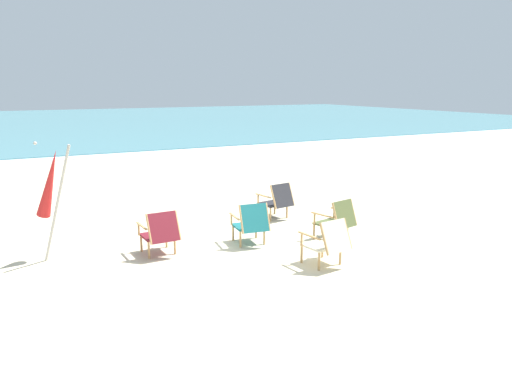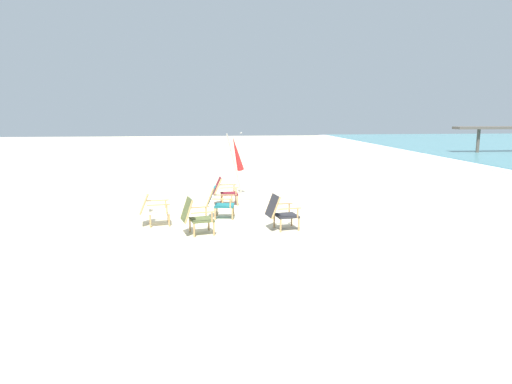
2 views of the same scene
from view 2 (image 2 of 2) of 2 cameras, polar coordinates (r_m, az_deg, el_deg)
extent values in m
plane|color=beige|center=(12.22, -4.45, -2.61)|extent=(80.00, 80.00, 0.00)
cube|color=#196066|center=(11.57, -3.97, -1.70)|extent=(0.57, 0.54, 0.04)
cube|color=#196066|center=(11.56, -5.66, -0.52)|extent=(0.52, 0.29, 0.49)
cylinder|color=tan|center=(11.81, -2.83, -2.23)|extent=(0.04, 0.04, 0.32)
cylinder|color=tan|center=(11.36, -2.97, -2.73)|extent=(0.04, 0.04, 0.32)
cylinder|color=tan|center=(11.85, -4.92, -2.22)|extent=(0.04, 0.04, 0.32)
cylinder|color=tan|center=(11.39, -5.14, -2.72)|extent=(0.04, 0.04, 0.32)
cube|color=tan|center=(11.80, -3.97, -0.38)|extent=(0.10, 0.53, 0.02)
cylinder|color=tan|center=(11.81, -3.06, -0.90)|extent=(0.04, 0.04, 0.22)
cube|color=tan|center=(11.25, -4.20, -0.89)|extent=(0.10, 0.53, 0.02)
cylinder|color=tan|center=(11.26, -3.24, -1.44)|extent=(0.04, 0.04, 0.22)
cylinder|color=tan|center=(11.80, -5.53, -0.30)|extent=(0.07, 0.24, 0.50)
cylinder|color=tan|center=(11.31, -5.80, -0.75)|extent=(0.07, 0.24, 0.50)
cube|color=#515B33|center=(10.12, -6.82, -3.44)|extent=(0.62, 0.59, 0.04)
cube|color=#515B33|center=(10.00, -8.67, -2.20)|extent=(0.53, 0.31, 0.50)
cylinder|color=tan|center=(10.42, -5.93, -3.93)|extent=(0.04, 0.04, 0.32)
cylinder|color=tan|center=(9.98, -5.30, -4.54)|extent=(0.04, 0.04, 0.32)
cylinder|color=tan|center=(10.34, -8.26, -4.10)|extent=(0.04, 0.04, 0.32)
cylinder|color=tan|center=(9.89, -7.73, -4.73)|extent=(0.04, 0.04, 0.32)
cube|color=tan|center=(10.33, -7.30, -1.92)|extent=(0.15, 0.52, 0.02)
cylinder|color=tan|center=(10.40, -6.27, -2.45)|extent=(0.04, 0.04, 0.22)
cube|color=tan|center=(9.80, -6.60, -2.56)|extent=(0.15, 0.52, 0.02)
cylinder|color=tan|center=(9.86, -5.53, -3.11)|extent=(0.04, 0.04, 0.22)
cylinder|color=tan|center=(10.25, -8.94, -1.91)|extent=(0.09, 0.21, 0.50)
cylinder|color=tan|center=(9.76, -8.39, -2.50)|extent=(0.09, 0.21, 0.50)
cube|color=maroon|center=(13.23, -3.37, -0.21)|extent=(0.54, 0.50, 0.04)
cube|color=maroon|center=(13.16, -4.88, 0.76)|extent=(0.50, 0.27, 0.49)
cylinder|color=tan|center=(13.51, -2.54, -0.69)|extent=(0.04, 0.04, 0.32)
cylinder|color=tan|center=(13.05, -2.32, -1.06)|extent=(0.04, 0.04, 0.32)
cylinder|color=tan|center=(13.47, -4.37, -0.73)|extent=(0.04, 0.04, 0.32)
cylinder|color=tan|center=(13.01, -4.22, -1.11)|extent=(0.04, 0.04, 0.32)
cube|color=tan|center=(13.47, -3.57, 0.91)|extent=(0.06, 0.53, 0.02)
cylinder|color=tan|center=(13.50, -2.77, 0.47)|extent=(0.04, 0.04, 0.22)
cube|color=tan|center=(12.92, -3.35, 0.53)|extent=(0.06, 0.53, 0.02)
cylinder|color=tan|center=(12.95, -2.52, 0.07)|extent=(0.04, 0.04, 0.22)
cylinder|color=tan|center=(13.42, -4.95, 0.93)|extent=(0.05, 0.25, 0.49)
cylinder|color=tan|center=(12.91, -4.81, 0.58)|extent=(0.05, 0.25, 0.49)
cube|color=#28282D|center=(10.46, 3.82, -2.95)|extent=(0.59, 0.56, 0.04)
cube|color=#28282D|center=(10.30, 2.08, -1.75)|extent=(0.52, 0.30, 0.50)
cylinder|color=tan|center=(10.78, 4.48, -3.44)|extent=(0.04, 0.04, 0.32)
cylinder|color=tan|center=(10.35, 5.37, -4.01)|extent=(0.04, 0.04, 0.32)
cylinder|color=tan|center=(10.64, 2.29, -3.59)|extent=(0.04, 0.04, 0.32)
cylinder|color=tan|center=(10.21, 3.10, -4.18)|extent=(0.04, 0.04, 0.32)
cube|color=tan|center=(10.66, 3.23, -1.48)|extent=(0.12, 0.53, 0.02)
cylinder|color=tan|center=(10.75, 4.17, -2.00)|extent=(0.04, 0.04, 0.22)
cube|color=tan|center=(10.15, 4.25, -2.09)|extent=(0.12, 0.53, 0.02)
cylinder|color=tan|center=(10.23, 5.24, -2.63)|extent=(0.04, 0.04, 0.22)
cylinder|color=tan|center=(10.54, 1.66, -1.48)|extent=(0.08, 0.23, 0.50)
cylinder|color=tan|center=(10.06, 2.52, -2.04)|extent=(0.08, 0.23, 0.50)
cube|color=beige|center=(11.08, -12.01, -2.42)|extent=(0.58, 0.54, 0.04)
cube|color=beige|center=(11.03, -13.82, -1.27)|extent=(0.52, 0.30, 0.49)
cylinder|color=tan|center=(11.35, -10.92, -2.91)|extent=(0.04, 0.04, 0.32)
cylinder|color=tan|center=(10.89, -10.80, -3.45)|extent=(0.04, 0.04, 0.32)
cylinder|color=tan|center=(11.34, -13.11, -3.01)|extent=(0.04, 0.04, 0.32)
cylinder|color=tan|center=(10.88, -13.07, -3.55)|extent=(0.04, 0.04, 0.32)
cube|color=tan|center=(11.31, -12.19, -1.04)|extent=(0.10, 0.53, 0.02)
cylinder|color=tan|center=(11.33, -11.22, -1.54)|extent=(0.04, 0.04, 0.22)
cube|color=tan|center=(10.76, -12.11, -1.59)|extent=(0.10, 0.53, 0.02)
cylinder|color=tan|center=(10.79, -11.09, -2.12)|extent=(0.04, 0.04, 0.22)
cylinder|color=tan|center=(11.28, -13.82, -1.03)|extent=(0.07, 0.24, 0.50)
cylinder|color=tan|center=(10.78, -13.82, -1.53)|extent=(0.07, 0.24, 0.50)
cylinder|color=#B7B2A8|center=(14.70, -2.72, 3.47)|extent=(0.52, 0.55, 2.01)
cone|color=red|center=(14.75, -2.42, 4.86)|extent=(0.55, 0.57, 1.17)
sphere|color=#B7B2A8|center=(14.87, -1.87, 7.40)|extent=(0.06, 0.06, 0.06)
cylinder|color=brown|center=(32.63, 26.01, 5.76)|extent=(0.20, 0.20, 1.67)
camera|label=1|loc=(17.13, -33.08, 9.24)|focal=35.00mm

